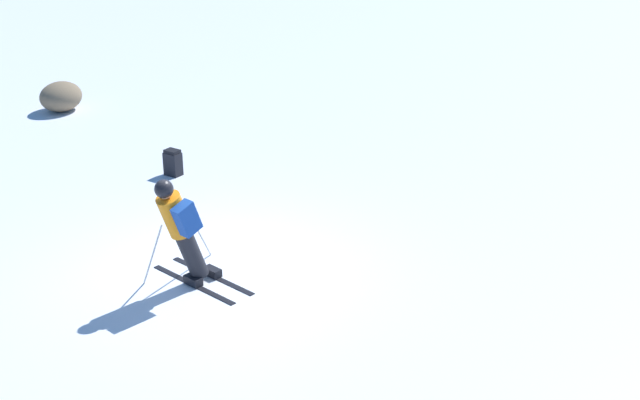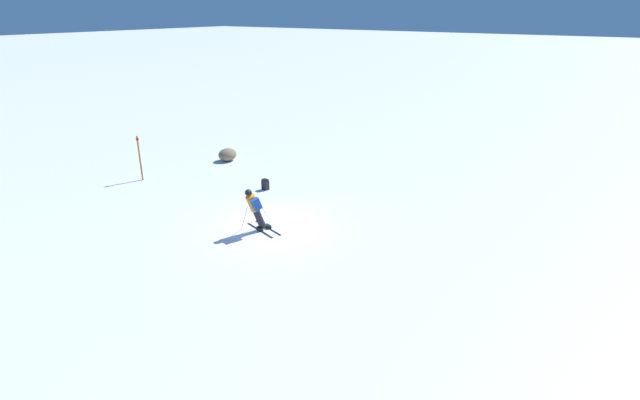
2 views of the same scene
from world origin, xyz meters
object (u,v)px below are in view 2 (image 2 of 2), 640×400
object	(u,v)px
skier	(255,208)
trail_marker	(140,156)
exposed_boulder_0	(227,155)
spare_backpack	(265,185)

from	to	relation	value
skier	trail_marker	distance (m)	8.54
exposed_boulder_0	skier	bearing A→B (deg)	50.33
spare_backpack	trail_marker	xyz separation A→B (m)	(2.26, -5.74, 0.93)
skier	spare_backpack	bearing A→B (deg)	-126.94
skier	spare_backpack	xyz separation A→B (m)	(-3.69, -2.67, -0.72)
exposed_boulder_0	trail_marker	distance (m)	4.83
spare_backpack	exposed_boulder_0	size ratio (longest dim) A/B	0.48
skier	spare_backpack	distance (m)	4.61
skier	trail_marker	size ratio (longest dim) A/B	0.82
skier	exposed_boulder_0	bearing A→B (deg)	-112.52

